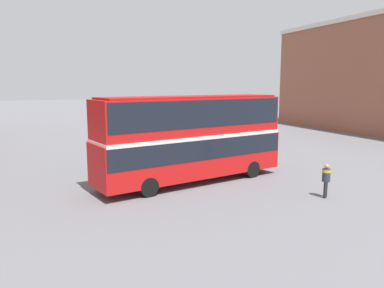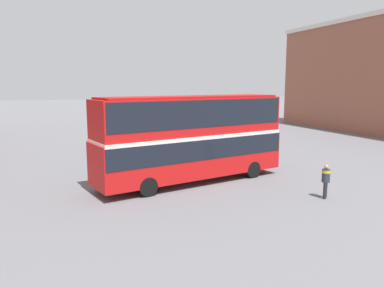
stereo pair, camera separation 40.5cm
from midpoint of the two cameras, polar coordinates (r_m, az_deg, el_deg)
The scene contains 4 objects.
ground_plane at distance 22.28m, azimuth 1.97°, elevation -4.95°, with size 240.00×240.00×0.00m, color slate.
double_decker_bus at distance 20.51m, azimuth -0.56°, elevation 1.58°, with size 11.26×4.83×4.78m.
pedestrian_foreground at distance 19.03m, azimuth 19.19°, elevation -4.79°, with size 0.57×0.57×1.64m.
parked_car_kerb_near at distance 38.98m, azimuth 5.89°, elevation 2.23°, with size 4.32×2.72×1.54m.
Camera 1 is at (-8.87, -19.72, 5.41)m, focal length 35.00 mm.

